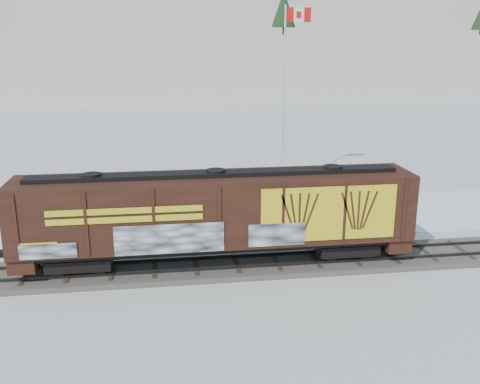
{
  "coord_description": "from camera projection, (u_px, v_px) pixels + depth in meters",
  "views": [
    {
      "loc": [
        -3.23,
        -24.38,
        10.9
      ],
      "look_at": [
        0.62,
        3.0,
        3.06
      ],
      "focal_mm": 40.0,
      "sensor_mm": 36.0,
      "label": 1
    }
  ],
  "objects": [
    {
      "name": "parking_strip",
      "position": [
        220.0,
        219.0,
        33.77
      ],
      "size": [
        40.0,
        8.0,
        0.03
      ],
      "primitive_type": "cube",
      "color": "white",
      "rests_on": "ground"
    },
    {
      "name": "rail_track",
      "position": [
        236.0,
        265.0,
        26.59
      ],
      "size": [
        50.0,
        3.4,
        0.43
      ],
      "color": "#59544C",
      "rests_on": "ground"
    },
    {
      "name": "car_dark",
      "position": [
        315.0,
        202.0,
        34.77
      ],
      "size": [
        5.44,
        3.24,
        1.48
      ],
      "primitive_type": "imported",
      "rotation": [
        0.0,
        0.0,
        1.33
      ],
      "color": "black",
      "rests_on": "parking_strip"
    },
    {
      "name": "ground",
      "position": [
        236.0,
        268.0,
        26.63
      ],
      "size": [
        500.0,
        500.0,
        0.0
      ],
      "primitive_type": "plane",
      "color": "white",
      "rests_on": "ground"
    },
    {
      "name": "hillside",
      "position": [
        173.0,
        28.0,
        155.88
      ],
      "size": [
        360.0,
        110.0,
        93.0
      ],
      "color": "white",
      "rests_on": "ground"
    },
    {
      "name": "flagpole",
      "position": [
        284.0,
        122.0,
        39.57
      ],
      "size": [
        2.3,
        0.9,
        13.36
      ],
      "color": "silver",
      "rests_on": "ground"
    },
    {
      "name": "hopper_railcar",
      "position": [
        217.0,
        212.0,
        25.69
      ],
      "size": [
        19.0,
        3.06,
        4.52
      ],
      "color": "black",
      "rests_on": "rail_track"
    },
    {
      "name": "car_white",
      "position": [
        159.0,
        213.0,
        32.85
      ],
      "size": [
        4.2,
        1.85,
        1.34
      ],
      "primitive_type": "imported",
      "rotation": [
        0.0,
        0.0,
        1.68
      ],
      "color": "white",
      "rests_on": "parking_strip"
    },
    {
      "name": "car_silver",
      "position": [
        98.0,
        214.0,
        32.02
      ],
      "size": [
        5.32,
        3.24,
        1.69
      ],
      "primitive_type": "imported",
      "rotation": [
        0.0,
        0.0,
        1.31
      ],
      "color": "silver",
      "rests_on": "parking_strip"
    }
  ]
}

